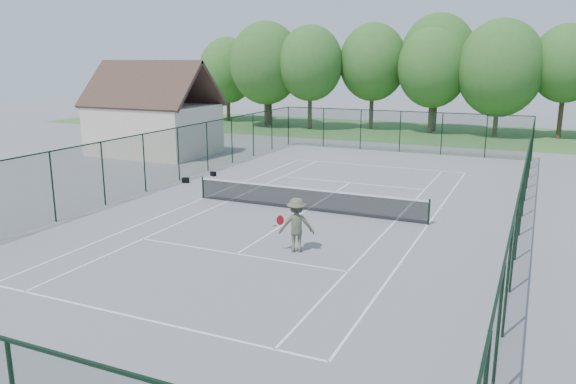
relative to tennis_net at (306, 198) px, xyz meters
name	(u,v)px	position (x,y,z in m)	size (l,w,h in m)	color
ground	(306,210)	(0.00, 0.00, -0.58)	(140.00, 140.00, 0.00)	gray
grass_far	(429,133)	(0.00, 30.00, -0.57)	(80.00, 16.00, 0.01)	#487C37
court_lines	(306,210)	(0.00, 0.00, -0.57)	(11.05, 23.85, 0.01)	white
tennis_net	(306,198)	(0.00, 0.00, 0.00)	(11.08, 0.08, 1.10)	black
fence_enclosure	(306,177)	(0.00, 0.00, 0.98)	(18.05, 36.05, 3.02)	#16361F
utility_building	(153,110)	(-16.00, 10.00, 2.54)	(8.60, 6.27, 6.63)	beige
tree_line_far	(433,67)	(0.00, 30.00, 5.42)	(39.40, 6.40, 9.70)	#493622
sports_bag_a	(186,180)	(-8.35, 2.64, -0.43)	(0.37, 0.22, 0.29)	black
sports_bag_b	(213,174)	(-7.92, 4.86, -0.45)	(0.33, 0.20, 0.26)	black
tennis_player	(297,225)	(1.80, -5.24, 0.41)	(2.17, 1.16, 1.96)	#545A40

